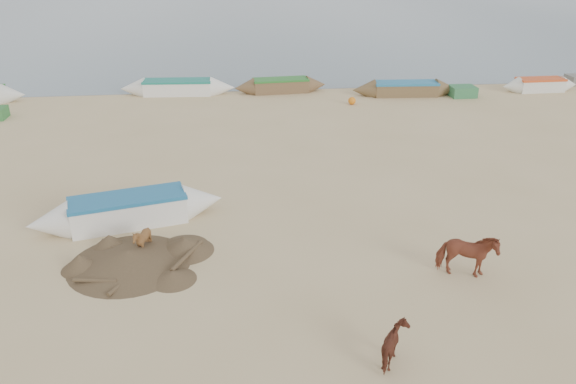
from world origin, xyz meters
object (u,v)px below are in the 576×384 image
object	(u,v)px
calf_front	(142,240)
calf_right	(396,346)
near_canoe	(129,210)
cow_adult	(467,255)

from	to	relation	value
calf_front	calf_right	size ratio (longest dim) A/B	1.00
calf_front	near_canoe	world-z (taller)	near_canoe
cow_adult	calf_right	xyz separation A→B (m)	(-2.99, -3.29, -0.22)
cow_adult	calf_front	world-z (taller)	cow_adult
calf_front	near_canoe	xyz separation A→B (m)	(-0.69, 2.11, 0.03)
near_canoe	calf_right	bearing A→B (deg)	-61.82
cow_adult	calf_front	xyz separation A→B (m)	(-9.22, 2.31, -0.22)
cow_adult	near_canoe	bearing A→B (deg)	83.97
near_canoe	cow_adult	bearing A→B (deg)	-37.78
calf_front	cow_adult	bearing A→B (deg)	46.03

